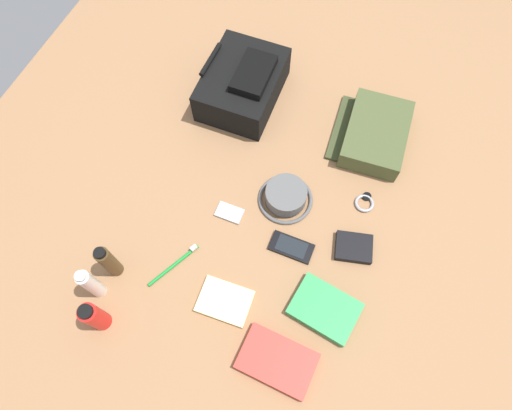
% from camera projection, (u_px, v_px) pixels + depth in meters
% --- Properties ---
extents(ground_plane, '(2.64, 2.02, 0.02)m').
position_uv_depth(ground_plane, '(256.00, 212.00, 1.44)').
color(ground_plane, '#966B47').
rests_on(ground_plane, ground).
extents(backpack, '(0.33, 0.25, 0.15)m').
position_uv_depth(backpack, '(243.00, 84.00, 1.55)').
color(backpack, black).
rests_on(backpack, ground_plane).
extents(toiletry_pouch, '(0.29, 0.26, 0.08)m').
position_uv_depth(toiletry_pouch, '(374.00, 134.00, 1.51)').
color(toiletry_pouch, '#47512D').
rests_on(toiletry_pouch, ground_plane).
extents(bucket_hat, '(0.18, 0.18, 0.06)m').
position_uv_depth(bucket_hat, '(286.00, 196.00, 1.42)').
color(bucket_hat, '#5A5A5A').
rests_on(bucket_hat, ground_plane).
extents(sunscreen_spray, '(0.05, 0.05, 0.16)m').
position_uv_depth(sunscreen_spray, '(95.00, 317.00, 1.23)').
color(sunscreen_spray, red).
rests_on(sunscreen_spray, ground_plane).
extents(toothpaste_tube, '(0.04, 0.04, 0.17)m').
position_uv_depth(toothpaste_tube, '(91.00, 284.00, 1.25)').
color(toothpaste_tube, white).
rests_on(toothpaste_tube, ground_plane).
extents(cologne_bottle, '(0.04, 0.04, 0.17)m').
position_uv_depth(cologne_bottle, '(109.00, 262.00, 1.28)').
color(cologne_bottle, '#473319').
rests_on(cologne_bottle, ground_plane).
extents(paperback_novel, '(0.14, 0.21, 0.03)m').
position_uv_depth(paperback_novel, '(277.00, 361.00, 1.24)').
color(paperback_novel, red).
rests_on(paperback_novel, ground_plane).
extents(travel_guidebook, '(0.16, 0.20, 0.03)m').
position_uv_depth(travel_guidebook, '(325.00, 309.00, 1.29)').
color(travel_guidebook, '#2D934C').
rests_on(travel_guidebook, ground_plane).
extents(cell_phone, '(0.07, 0.13, 0.01)m').
position_uv_depth(cell_phone, '(291.00, 247.00, 1.38)').
color(cell_phone, black).
rests_on(cell_phone, ground_plane).
extents(media_player, '(0.05, 0.09, 0.01)m').
position_uv_depth(media_player, '(230.00, 213.00, 1.42)').
color(media_player, '#B7B7BC').
rests_on(media_player, ground_plane).
extents(wristwatch, '(0.07, 0.06, 0.01)m').
position_uv_depth(wristwatch, '(365.00, 202.00, 1.44)').
color(wristwatch, '#99999E').
rests_on(wristwatch, ground_plane).
extents(toothbrush, '(0.17, 0.09, 0.02)m').
position_uv_depth(toothbrush, '(176.00, 263.00, 1.36)').
color(toothbrush, '#198C33').
rests_on(toothbrush, ground_plane).
extents(wallet, '(0.12, 0.13, 0.02)m').
position_uv_depth(wallet, '(354.00, 248.00, 1.37)').
color(wallet, black).
rests_on(wallet, ground_plane).
extents(notepad, '(0.12, 0.16, 0.02)m').
position_uv_depth(notepad, '(225.00, 301.00, 1.31)').
color(notepad, beige).
rests_on(notepad, ground_plane).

